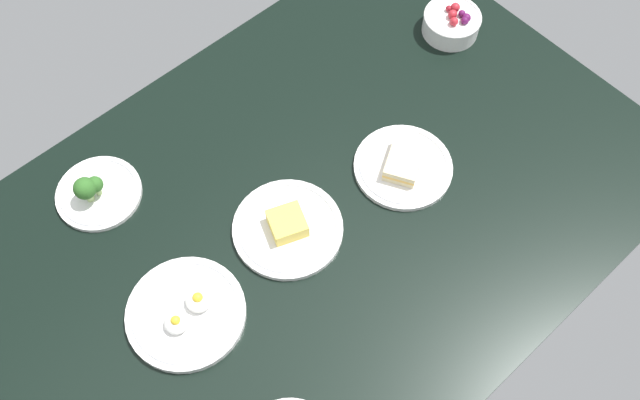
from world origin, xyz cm
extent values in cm
cube|color=black|center=(0.00, 0.00, 2.00)|extent=(137.40, 96.58, 4.00)
cylinder|color=white|center=(-31.80, 31.75, 4.54)|extent=(17.32, 17.32, 1.07)
torus|color=#B7B7BC|center=(-31.80, 31.75, 5.07)|extent=(15.74, 15.74, 0.50)
cylinder|color=#9EBC72|center=(-33.75, 31.43, 6.32)|extent=(1.59, 1.59, 2.50)
sphere|color=#2D6023|center=(-33.75, 31.43, 9.27)|extent=(4.54, 4.54, 4.54)
cylinder|color=#9EBC72|center=(-31.73, 31.34, 6.22)|extent=(1.17, 1.17, 2.29)
sphere|color=#2D6023|center=(-31.73, 31.34, 8.62)|extent=(3.35, 3.35, 3.35)
cylinder|color=white|center=(53.52, 14.21, 6.38)|extent=(13.04, 13.04, 4.75)
torus|color=white|center=(53.52, 14.21, 8.75)|extent=(13.32, 13.32, 0.80)
sphere|color=#59144C|center=(54.65, 11.31, 9.78)|extent=(2.06, 2.06, 2.06)
sphere|color=maroon|center=(54.04, 16.08, 9.48)|extent=(1.45, 1.45, 1.45)
sphere|color=#B2232D|center=(53.11, 14.14, 9.79)|extent=(2.07, 2.07, 2.07)
sphere|color=#59144C|center=(53.59, 14.26, 9.51)|extent=(1.51, 1.51, 1.51)
sphere|color=maroon|center=(53.56, 14.22, 9.62)|extent=(1.73, 1.73, 1.73)
sphere|color=#B2232D|center=(55.15, 15.15, 9.82)|extent=(2.14, 2.14, 2.14)
sphere|color=#59144C|center=(53.98, 11.12, 9.64)|extent=(1.78, 1.78, 1.78)
sphere|color=#59144C|center=(55.09, 13.00, 9.56)|extent=(1.62, 1.62, 1.62)
sphere|color=#B2232D|center=(51.82, 12.48, 9.73)|extent=(1.95, 1.95, 1.95)
cylinder|color=white|center=(18.56, -5.10, 4.57)|extent=(20.50, 20.50, 1.14)
torus|color=#B7B7BC|center=(18.56, -5.10, 5.14)|extent=(18.54, 18.54, 0.50)
cube|color=beige|center=(18.56, -5.10, 5.74)|extent=(11.68, 10.59, 1.20)
cube|color=#E5B24C|center=(18.56, -5.10, 6.74)|extent=(11.68, 10.59, 0.80)
cube|color=beige|center=(18.56, -5.10, 7.74)|extent=(11.68, 10.59, 1.20)
cylinder|color=white|center=(-34.00, -0.76, 4.78)|extent=(22.25, 22.25, 1.57)
torus|color=#B7B7BC|center=(-34.00, -0.76, 5.57)|extent=(20.08, 20.08, 0.50)
ellipsoid|color=white|center=(-36.49, -1.83, 6.81)|extent=(4.53, 4.53, 2.49)
sphere|color=yellow|center=(-36.49, -1.83, 7.93)|extent=(1.81, 1.81, 1.81)
ellipsoid|color=white|center=(-30.92, -1.09, 6.92)|extent=(4.91, 4.91, 2.70)
sphere|color=yellow|center=(-30.92, -1.09, 8.14)|extent=(1.97, 1.97, 1.97)
cylinder|color=white|center=(-8.55, 0.19, 4.62)|extent=(21.90, 21.90, 1.24)
torus|color=#B7B7BC|center=(-8.55, 0.19, 5.24)|extent=(19.77, 19.77, 0.50)
cube|color=#F2D14C|center=(-8.55, 0.19, 6.96)|extent=(8.73, 8.73, 3.42)
camera|label=1|loc=(-45.34, -50.43, 128.34)|focal=39.42mm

